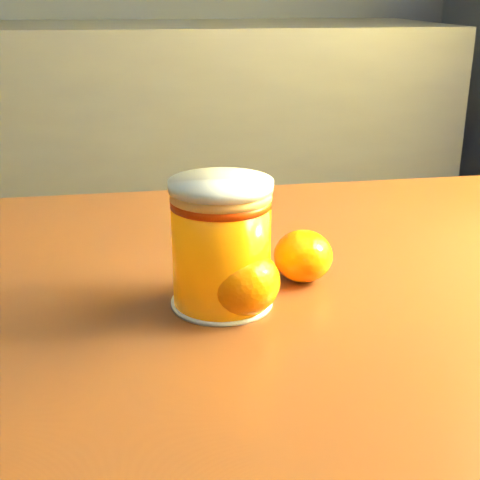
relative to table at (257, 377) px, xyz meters
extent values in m
cube|color=brown|center=(0.00, 0.00, 0.07)|extent=(0.99, 0.71, 0.04)
cylinder|color=orange|center=(-0.04, -0.02, 0.14)|extent=(0.08, 0.08, 0.10)
cylinder|color=#FEC267|center=(-0.04, -0.02, 0.19)|extent=(0.09, 0.09, 0.01)
cylinder|color=silver|center=(-0.04, -0.02, 0.20)|extent=(0.09, 0.09, 0.01)
ellipsoid|color=orange|center=(-0.02, -0.04, 0.12)|extent=(0.07, 0.07, 0.06)
ellipsoid|color=orange|center=(0.05, 0.02, 0.12)|extent=(0.07, 0.07, 0.05)
camera|label=1|loc=(-0.10, -0.55, 0.35)|focal=50.00mm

